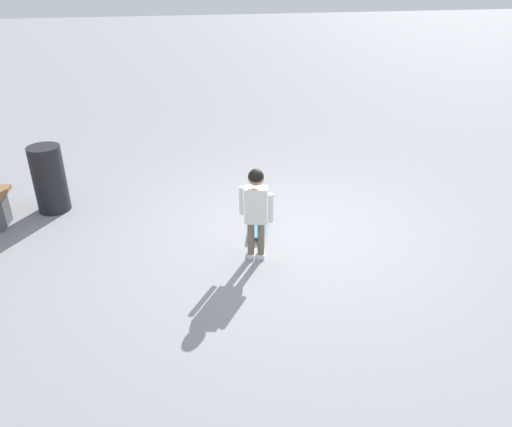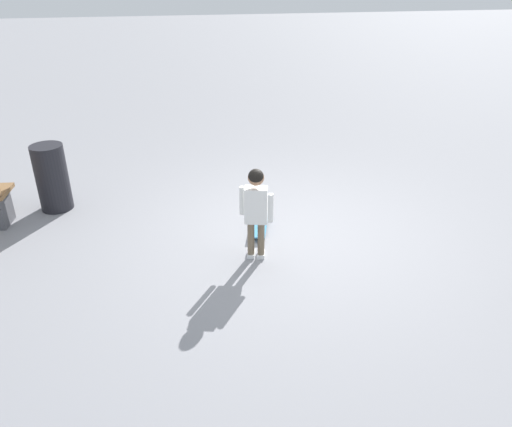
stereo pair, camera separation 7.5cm
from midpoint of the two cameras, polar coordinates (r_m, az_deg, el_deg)
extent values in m
plane|color=gray|center=(5.96, 4.48, -2.58)|extent=(50.00, 50.00, 0.00)
cylinder|color=brown|center=(5.41, -0.18, -2.90)|extent=(0.08, 0.08, 0.42)
cube|color=white|center=(5.55, -0.16, -4.66)|extent=(0.11, 0.16, 0.05)
cylinder|color=brown|center=(5.40, 0.98, -2.93)|extent=(0.08, 0.08, 0.42)
cube|color=white|center=(5.54, 0.98, -4.69)|extent=(0.11, 0.16, 0.05)
cube|color=white|center=(5.21, 0.41, 0.97)|extent=(0.27, 0.19, 0.40)
cylinder|color=white|center=(5.31, -1.20, 1.50)|extent=(0.06, 0.06, 0.32)
cylinder|color=white|center=(5.15, 2.10, 0.63)|extent=(0.06, 0.06, 0.32)
sphere|color=#9E7051|center=(5.08, 0.42, 4.15)|extent=(0.17, 0.17, 0.17)
sphere|color=black|center=(5.06, 0.42, 4.26)|extent=(0.16, 0.16, 0.16)
cube|color=teal|center=(6.05, 0.72, -1.26)|extent=(0.35, 0.69, 0.02)
cube|color=#B7B7BC|center=(6.26, 0.89, -0.36)|extent=(0.11, 0.06, 0.02)
cube|color=#B7B7BC|center=(5.86, 0.54, -2.48)|extent=(0.11, 0.06, 0.02)
cylinder|color=beige|center=(6.28, 0.20, -0.51)|extent=(0.04, 0.06, 0.06)
cylinder|color=beige|center=(6.27, 1.57, -0.57)|extent=(0.04, 0.06, 0.06)
cylinder|color=beige|center=(5.87, -0.20, -2.64)|extent=(0.04, 0.06, 0.06)
cylinder|color=beige|center=(5.86, 1.27, -2.70)|extent=(0.04, 0.06, 0.06)
cube|color=#4C4C51|center=(6.84, -26.65, 0.38)|extent=(0.11, 0.36, 0.39)
cylinder|color=black|center=(6.91, -22.11, 3.84)|extent=(0.41, 0.41, 0.87)
camera|label=1|loc=(0.04, -89.59, 0.21)|focal=34.80mm
camera|label=2|loc=(0.04, 90.41, -0.21)|focal=34.80mm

